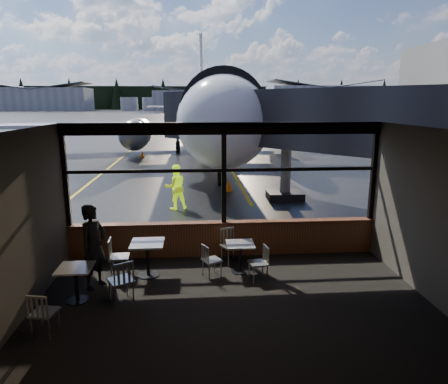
{
  "coord_description": "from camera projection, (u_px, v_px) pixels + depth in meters",
  "views": [
    {
      "loc": [
        -0.77,
        -9.99,
        4.0
      ],
      "look_at": [
        0.08,
        1.0,
        1.5
      ],
      "focal_mm": 32.0,
      "sensor_mm": 36.0,
      "label": 1
    }
  ],
  "objects": [
    {
      "name": "window_header",
      "position": [
        224.0,
        128.0,
        9.92
      ],
      "size": [
        8.0,
        0.18,
        0.3
      ],
      "primitive_type": "cube",
      "color": "black",
      "rests_on": "ground"
    },
    {
      "name": "mullion_right",
      "position": [
        374.0,
        172.0,
        10.47
      ],
      "size": [
        0.12,
        0.12,
        2.6
      ],
      "primitive_type": "cube",
      "color": "black",
      "rests_on": "ground"
    },
    {
      "name": "ground_plane",
      "position": [
        195.0,
        114.0,
        127.34
      ],
      "size": [
        520.0,
        520.0,
        0.0
      ],
      "primitive_type": "plane",
      "color": "black",
      "rests_on": "ground"
    },
    {
      "name": "cafe_table_left",
      "position": [
        76.0,
        284.0,
        8.12
      ],
      "size": [
        0.68,
        0.68,
        0.74
      ],
      "primitive_type": null,
      "color": "#A29C95",
      "rests_on": "carpet_floor"
    },
    {
      "name": "ceiling",
      "position": [
        237.0,
        131.0,
        6.97
      ],
      "size": [
        8.0,
        6.0,
        0.04
      ],
      "primitive_type": "cube",
      "color": "#38332D",
      "rests_on": "ground"
    },
    {
      "name": "window_transom",
      "position": [
        224.0,
        170.0,
        10.15
      ],
      "size": [
        8.0,
        0.1,
        0.08
      ],
      "primitive_type": "cube",
      "color": "black",
      "rests_on": "ground"
    },
    {
      "name": "fuel_tank_b",
      "position": [
        151.0,
        104.0,
        185.46
      ],
      "size": [
        8.0,
        8.0,
        6.0
      ],
      "primitive_type": "cylinder",
      "color": "silver",
      "rests_on": "ground_plane"
    },
    {
      "name": "chair_left_s",
      "position": [
        44.0,
        313.0,
        6.92
      ],
      "size": [
        0.54,
        0.54,
        0.85
      ],
      "primitive_type": null,
      "rotation": [
        0.0,
        0.0,
        -0.19
      ],
      "color": "#AFAA9E",
      "rests_on": "carpet_floor"
    },
    {
      "name": "fuel_tank_a",
      "position": [
        129.0,
        104.0,
        184.71
      ],
      "size": [
        8.0,
        8.0,
        6.0
      ],
      "primitive_type": "cylinder",
      "color": "silver",
      "rests_on": "ground_plane"
    },
    {
      "name": "chair_near_n",
      "position": [
        231.0,
        246.0,
        10.01
      ],
      "size": [
        0.65,
        0.65,
        0.9
      ],
      "primitive_type": null,
      "rotation": [
        0.0,
        0.0,
        3.58
      ],
      "color": "#ADA89C",
      "rests_on": "carpet_floor"
    },
    {
      "name": "wall_right",
      "position": [
        443.0,
        222.0,
        7.66
      ],
      "size": [
        0.04,
        6.0,
        3.5
      ],
      "primitive_type": "cube",
      "color": "#474138",
      "rests_on": "ground"
    },
    {
      "name": "cafe_table_mid",
      "position": [
        148.0,
        259.0,
        9.29
      ],
      "size": [
        0.75,
        0.75,
        0.83
      ],
      "primitive_type": null,
      "color": "#ADA89F",
      "rests_on": "carpet_floor"
    },
    {
      "name": "cone_wing",
      "position": [
        142.0,
        154.0,
        29.28
      ],
      "size": [
        0.34,
        0.34,
        0.47
      ],
      "primitive_type": "cone",
      "color": "#F33E07",
      "rests_on": "ground_plane"
    },
    {
      "name": "treeline",
      "position": [
        194.0,
        98.0,
        213.52
      ],
      "size": [
        360.0,
        3.0,
        12.0
      ],
      "primitive_type": "cube",
      "color": "black",
      "rests_on": "ground_plane"
    },
    {
      "name": "ground_crew",
      "position": [
        176.0,
        187.0,
        15.08
      ],
      "size": [
        0.98,
        0.87,
        1.7
      ],
      "primitive_type": "imported",
      "rotation": [
        0.0,
        0.0,
        3.46
      ],
      "color": "#BFF219",
      "rests_on": "ground_plane"
    },
    {
      "name": "wall_back",
      "position": [
        265.0,
        309.0,
        4.44
      ],
      "size": [
        8.0,
        0.04,
        3.5
      ],
      "primitive_type": "cube",
      "color": "#474138",
      "rests_on": "ground"
    },
    {
      "name": "chair_mid_s",
      "position": [
        121.0,
        281.0,
        8.05
      ],
      "size": [
        0.7,
        0.7,
        0.94
      ],
      "primitive_type": null,
      "rotation": [
        0.0,
        0.0,
        0.51
      ],
      "color": "#ACA79B",
      "rests_on": "carpet_floor"
    },
    {
      "name": "jet_bridge",
      "position": [
        304.0,
        144.0,
        15.76
      ],
      "size": [
        8.83,
        10.79,
        4.71
      ],
      "primitive_type": null,
      "color": "#2B2C2E",
      "rests_on": "ground_plane"
    },
    {
      "name": "window_sill",
      "position": [
        224.0,
        239.0,
        10.56
      ],
      "size": [
        8.0,
        0.28,
        0.9
      ],
      "primitive_type": "cube",
      "color": "#562C1A",
      "rests_on": "ground"
    },
    {
      "name": "hangar_mid",
      "position": [
        194.0,
        99.0,
        189.43
      ],
      "size": [
        38.0,
        15.0,
        10.0
      ],
      "primitive_type": null,
      "color": "silver",
      "rests_on": "ground_plane"
    },
    {
      "name": "fuel_tank_c",
      "position": [
        173.0,
        104.0,
        186.21
      ],
      "size": [
        8.0,
        8.0,
        6.0
      ],
      "primitive_type": "cylinder",
      "color": "silver",
      "rests_on": "ground_plane"
    },
    {
      "name": "cafe_table_near",
      "position": [
        240.0,
        258.0,
        9.53
      ],
      "size": [
        0.65,
        0.65,
        0.72
      ],
      "primitive_type": null,
      "color": "#ACA79E",
      "rests_on": "carpet_floor"
    },
    {
      "name": "cone_nose",
      "position": [
        229.0,
        185.0,
        18.27
      ],
      "size": [
        0.39,
        0.39,
        0.54
      ],
      "primitive_type": "cone",
      "color": "orange",
      "rests_on": "ground_plane"
    },
    {
      "name": "chair_mid_w",
      "position": [
        119.0,
        257.0,
        9.29
      ],
      "size": [
        0.53,
        0.53,
        0.92
      ],
      "primitive_type": null,
      "rotation": [
        0.0,
        0.0,
        -1.52
      ],
      "color": "#B9B4A7",
      "rests_on": "carpet_floor"
    },
    {
      "name": "mullion_centre",
      "position": [
        224.0,
        174.0,
        10.17
      ],
      "size": [
        0.12,
        0.12,
        2.6
      ],
      "primitive_type": "cube",
      "color": "black",
      "rests_on": "ground"
    },
    {
      "name": "hangar_right",
      "position": [
        322.0,
        97.0,
        186.91
      ],
      "size": [
        50.0,
        20.0,
        12.0
      ],
      "primitive_type": null,
      "color": "silver",
      "rests_on": "ground_plane"
    },
    {
      "name": "passenger",
      "position": [
        94.0,
        247.0,
        8.62
      ],
      "size": [
        0.73,
        0.82,
        1.88
      ],
      "primitive_type": "imported",
      "rotation": [
        0.0,
        0.0,
        1.07
      ],
      "color": "black",
      "rests_on": "carpet_floor"
    },
    {
      "name": "chair_near_e",
      "position": [
        258.0,
        263.0,
        9.05
      ],
      "size": [
        0.53,
        0.53,
        0.83
      ],
      "primitive_type": null,
      "rotation": [
        0.0,
        0.0,
        1.75
      ],
      "color": "#AEAA9D",
      "rests_on": "carpet_floor"
    },
    {
      "name": "chair_near_w",
      "position": [
        212.0,
        260.0,
        9.26
      ],
      "size": [
        0.59,
        0.59,
        0.8
      ],
      "primitive_type": null,
      "rotation": [
        0.0,
        0.0,
        -1.11
      ],
      "color": "#B2ADA0",
      "rests_on": "carpet_floor"
    },
    {
      "name": "carpet_floor",
      "position": [
        236.0,
        312.0,
        7.74
      ],
      "size": [
        8.0,
        6.0,
        0.01
      ],
      "primitive_type": "cube",
      "color": "black",
      "rests_on": "ground"
    },
    {
      "name": "wall_left",
      "position": [
        12.0,
        232.0,
        7.06
      ],
      "size": [
        0.04,
        6.0,
        3.5
      ],
      "primitive_type": "cube",
      "color": "#474138",
      "rests_on": "ground"
    },
    {
      "name": "mullion_left",
      "position": [
        65.0,
        176.0,
        9.88
      ],
      "size": [
        0.12,
        0.12,
        2.6
      ],
      "primitive_type": "cube",
      "color": "black",
      "rests_on": "ground"
    },
    {
      "name": "hangar_left",
      "position": [
        38.0,
        98.0,
        179.21
      ],
      "size": [
        45.0,
        18.0,
        11.0
      ],
      "primitive_type": null,
      "color": "silver",
      "rests_on": "ground_plane"
    },
    {
      "name": "airliner",
      "position": [
        207.0,
        78.0,
        30.56
      ],
      "size": [
        31.79,
        38.03,
        11.54
      ],
      "primitive_type": null,
      "rotation": [
        0.0,
        0.0,
        0.01
      ],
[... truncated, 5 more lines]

